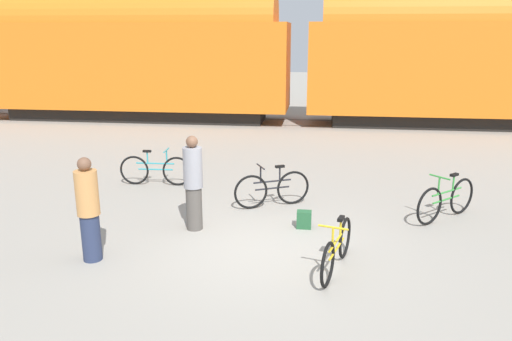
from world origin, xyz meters
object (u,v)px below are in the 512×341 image
Objects in this scene: person_in_grey at (193,183)px; bicycle_yellow at (337,249)px; person_in_tan at (89,210)px; bicycle_green at (446,200)px; bicycle_black at (272,189)px; backpack at (304,220)px; bicycle_teal at (156,170)px; freight_train at (299,53)px.

bicycle_yellow is at bearing 105.40° from person_in_grey.
person_in_tan is at bearing -178.40° from bicycle_yellow.
bicycle_green is at bearing 146.85° from person_in_grey.
bicycle_black reaches higher than backpack.
bicycle_yellow is 1.84m from backpack.
bicycle_teal is at bearing -104.77° from person_in_grey.
bicycle_black is at bearing -21.91° from bicycle_teal.
bicycle_green is 0.80× the size of bicycle_yellow.
freight_train reaches higher than bicycle_teal.
person_in_tan is at bearing -156.74° from bicycle_green.
person_in_grey is at bearing -96.70° from freight_train.
bicycle_green is (6.54, -1.52, 0.02)m from bicycle_teal.
person_in_tan reaches higher than backpack.
bicycle_black is 4.07m from person_in_tan.
bicycle_teal is at bearing 158.09° from bicycle_black.
bicycle_yellow is at bearing -65.83° from bicycle_black.
bicycle_yellow reaches higher than backpack.
freight_train reaches higher than bicycle_black.
bicycle_black is 2.06m from person_in_grey.
bicycle_black is at bearing -179.08° from person_in_grey.
freight_train is 34.47× the size of bicycle_black.
backpack is (-0.57, 1.73, -0.20)m from bicycle_yellow.
freight_train is 11.60m from bicycle_green.
person_in_grey is at bearing -132.70° from bicycle_black.
bicycle_yellow is at bearing -84.67° from freight_train.
person_in_grey is (-4.89, -1.15, 0.51)m from bicycle_green.
freight_train is at bearing 107.92° from bicycle_green.
bicycle_black is 4.61× the size of backpack.
backpack is (0.68, -11.63, -2.66)m from freight_train.
freight_train is at bearing 89.73° from bicycle_black.
freight_train reaches higher than backpack.
bicycle_yellow is 3.06m from person_in_grey.
bicycle_teal is 1.03× the size of person_in_tan.
freight_train is at bearing 95.33° from bicycle_yellow.
bicycle_yellow is 5.07× the size of backpack.
bicycle_teal is at bearing 104.52° from person_in_tan.
bicycle_green reaches higher than backpack.
backpack is at bearing -86.65° from freight_train.
freight_train is 38.93× the size of bicycle_green.
person_in_tan is at bearing -101.56° from freight_train.
bicycle_green is at bearing -72.08° from freight_train.
freight_train reaches higher than person_in_tan.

